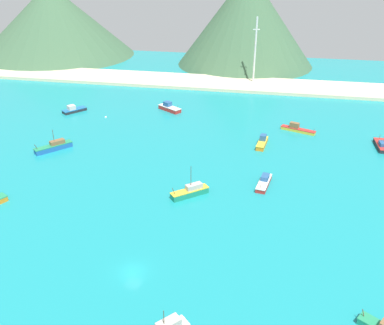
{
  "coord_description": "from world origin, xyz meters",
  "views": [
    {
      "loc": [
        20.14,
        -50.02,
        46.65
      ],
      "look_at": [
        1.8,
        40.49,
        0.48
      ],
      "focal_mm": 38.85,
      "sensor_mm": 36.0,
      "label": 1
    }
  ],
  "objects_px": {
    "fishing_boat_4": "(297,129)",
    "fishing_boat_6": "(382,145)",
    "fishing_boat_10": "(169,108)",
    "fishing_boat_11": "(190,192)",
    "radio_tower": "(255,51)",
    "fishing_boat_2": "(54,147)",
    "fishing_boat_8": "(74,110)",
    "fishing_boat_0": "(262,142)",
    "buoy_0": "(106,117)",
    "fishing_boat_1": "(264,182)"
  },
  "relations": [
    {
      "from": "fishing_boat_4",
      "to": "fishing_boat_6",
      "type": "xyz_separation_m",
      "value": [
        22.29,
        -7.51,
        -0.04
      ]
    },
    {
      "from": "fishing_boat_10",
      "to": "fishing_boat_11",
      "type": "xyz_separation_m",
      "value": [
        18.06,
        -52.55,
        0.03
      ]
    },
    {
      "from": "fishing_boat_6",
      "to": "fishing_boat_11",
      "type": "xyz_separation_m",
      "value": [
        -45.8,
        -34.67,
        0.25
      ]
    },
    {
      "from": "fishing_boat_11",
      "to": "radio_tower",
      "type": "relative_size",
      "value": 0.3
    },
    {
      "from": "fishing_boat_2",
      "to": "fishing_boat_6",
      "type": "relative_size",
      "value": 1.06
    },
    {
      "from": "fishing_boat_8",
      "to": "fishing_boat_10",
      "type": "height_order",
      "value": "fishing_boat_10"
    },
    {
      "from": "fishing_boat_0",
      "to": "fishing_boat_10",
      "type": "distance_m",
      "value": 39.14
    },
    {
      "from": "fishing_boat_10",
      "to": "fishing_boat_4",
      "type": "bearing_deg",
      "value": -14.02
    },
    {
      "from": "fishing_boat_2",
      "to": "fishing_boat_0",
      "type": "bearing_deg",
      "value": 14.5
    },
    {
      "from": "buoy_0",
      "to": "fishing_boat_1",
      "type": "bearing_deg",
      "value": -33.33
    },
    {
      "from": "fishing_boat_4",
      "to": "fishing_boat_10",
      "type": "bearing_deg",
      "value": 165.98
    },
    {
      "from": "fishing_boat_1",
      "to": "radio_tower",
      "type": "xyz_separation_m",
      "value": [
        -8.19,
        82.36,
        12.52
      ]
    },
    {
      "from": "fishing_boat_8",
      "to": "fishing_boat_11",
      "type": "relative_size",
      "value": 1.0
    },
    {
      "from": "fishing_boat_1",
      "to": "fishing_boat_2",
      "type": "relative_size",
      "value": 0.92
    },
    {
      "from": "fishing_boat_4",
      "to": "fishing_boat_1",
      "type": "bearing_deg",
      "value": -103.3
    },
    {
      "from": "fishing_boat_0",
      "to": "fishing_boat_2",
      "type": "distance_m",
      "value": 56.13
    },
    {
      "from": "fishing_boat_10",
      "to": "fishing_boat_11",
      "type": "relative_size",
      "value": 1.11
    },
    {
      "from": "fishing_boat_1",
      "to": "fishing_boat_4",
      "type": "xyz_separation_m",
      "value": [
        8.11,
        34.32,
        0.04
      ]
    },
    {
      "from": "fishing_boat_8",
      "to": "fishing_boat_2",
      "type": "bearing_deg",
      "value": -73.87
    },
    {
      "from": "fishing_boat_11",
      "to": "buoy_0",
      "type": "height_order",
      "value": "fishing_boat_11"
    },
    {
      "from": "fishing_boat_0",
      "to": "fishing_boat_6",
      "type": "distance_m",
      "value": 32.27
    },
    {
      "from": "fishing_boat_2",
      "to": "fishing_boat_6",
      "type": "distance_m",
      "value": 88.29
    },
    {
      "from": "fishing_boat_2",
      "to": "radio_tower",
      "type": "bearing_deg",
      "value": 57.33
    },
    {
      "from": "fishing_boat_4",
      "to": "fishing_boat_10",
      "type": "xyz_separation_m",
      "value": [
        -41.57,
        10.38,
        0.18
      ]
    },
    {
      "from": "fishing_boat_6",
      "to": "fishing_boat_4",
      "type": "bearing_deg",
      "value": 161.39
    },
    {
      "from": "fishing_boat_6",
      "to": "fishing_boat_11",
      "type": "distance_m",
      "value": 57.44
    },
    {
      "from": "fishing_boat_6",
      "to": "radio_tower",
      "type": "relative_size",
      "value": 0.33
    },
    {
      "from": "fishing_boat_0",
      "to": "fishing_boat_4",
      "type": "relative_size",
      "value": 0.8
    },
    {
      "from": "fishing_boat_1",
      "to": "fishing_boat_11",
      "type": "distance_m",
      "value": 17.29
    },
    {
      "from": "fishing_boat_2",
      "to": "fishing_boat_6",
      "type": "xyz_separation_m",
      "value": [
        86.26,
        18.79,
        -0.21
      ]
    },
    {
      "from": "fishing_boat_6",
      "to": "fishing_boat_2",
      "type": "bearing_deg",
      "value": -167.71
    },
    {
      "from": "fishing_boat_10",
      "to": "fishing_boat_0",
      "type": "bearing_deg",
      "value": -35.32
    },
    {
      "from": "fishing_boat_4",
      "to": "buoy_0",
      "type": "relative_size",
      "value": 14.83
    },
    {
      "from": "fishing_boat_4",
      "to": "radio_tower",
      "type": "relative_size",
      "value": 0.4
    },
    {
      "from": "fishing_boat_6",
      "to": "fishing_boat_10",
      "type": "distance_m",
      "value": 66.32
    },
    {
      "from": "fishing_boat_11",
      "to": "fishing_boat_8",
      "type": "bearing_deg",
      "value": 137.41
    },
    {
      "from": "fishing_boat_1",
      "to": "fishing_boat_8",
      "type": "relative_size",
      "value": 1.05
    },
    {
      "from": "fishing_boat_6",
      "to": "fishing_boat_10",
      "type": "relative_size",
      "value": 0.99
    },
    {
      "from": "fishing_boat_1",
      "to": "fishing_boat_6",
      "type": "bearing_deg",
      "value": 41.41
    },
    {
      "from": "fishing_boat_11",
      "to": "radio_tower",
      "type": "bearing_deg",
      "value": 85.43
    },
    {
      "from": "fishing_boat_4",
      "to": "fishing_boat_8",
      "type": "relative_size",
      "value": 1.3
    },
    {
      "from": "fishing_boat_1",
      "to": "fishing_boat_2",
      "type": "distance_m",
      "value": 56.43
    },
    {
      "from": "fishing_boat_1",
      "to": "fishing_boat_11",
      "type": "relative_size",
      "value": 1.06
    },
    {
      "from": "fishing_boat_2",
      "to": "radio_tower",
      "type": "xyz_separation_m",
      "value": [
        47.67,
        74.33,
        12.3
      ]
    },
    {
      "from": "fishing_boat_0",
      "to": "fishing_boat_1",
      "type": "bearing_deg",
      "value": -86.05
    },
    {
      "from": "fishing_boat_6",
      "to": "fishing_boat_8",
      "type": "height_order",
      "value": "fishing_boat_6"
    },
    {
      "from": "fishing_boat_8",
      "to": "buoy_0",
      "type": "distance_m",
      "value": 12.8
    },
    {
      "from": "fishing_boat_4",
      "to": "fishing_boat_11",
      "type": "bearing_deg",
      "value": -119.14
    },
    {
      "from": "fishing_boat_1",
      "to": "radio_tower",
      "type": "bearing_deg",
      "value": 95.68
    },
    {
      "from": "fishing_boat_0",
      "to": "radio_tower",
      "type": "bearing_deg",
      "value": 96.31
    }
  ]
}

